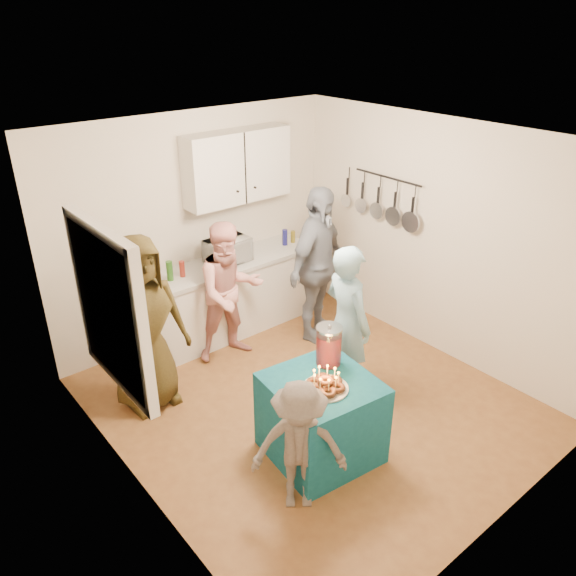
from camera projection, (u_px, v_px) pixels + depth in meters
floor at (310, 402)px, 5.63m from camera, size 4.00×4.00×0.00m
ceiling at (316, 140)px, 4.47m from camera, size 4.00×4.00×0.00m
back_wall at (196, 227)px, 6.43m from camera, size 3.60×3.60×0.00m
left_wall at (126, 357)px, 4.02m from camera, size 4.00×4.00×0.00m
right_wall at (436, 240)px, 6.08m from camera, size 4.00×4.00×0.00m
window_night at (108, 310)px, 4.13m from camera, size 0.04×1.00×1.20m
counter at (229, 298)px, 6.72m from camera, size 2.20×0.58×0.86m
countertop at (227, 264)px, 6.52m from camera, size 2.24×0.62×0.05m
upper_cabinet at (237, 166)px, 6.32m from camera, size 1.30×0.30×0.80m
pot_rack at (385, 199)px, 6.38m from camera, size 0.12×1.00×0.60m
microwave at (228, 251)px, 6.46m from camera, size 0.51×0.35×0.28m
party_table at (321, 418)px, 4.83m from camera, size 0.94×0.94×0.76m
donut_cake at (326, 380)px, 4.53m from camera, size 0.38×0.38×0.18m
punch_jar at (329, 346)px, 4.84m from camera, size 0.22×0.22×0.34m
man_birthday at (347, 323)px, 5.43m from camera, size 0.44×0.62×1.62m
woman_back_left at (143, 324)px, 5.26m from camera, size 0.87×0.57×1.77m
woman_back_center at (230, 292)px, 6.08m from camera, size 0.87×0.74×1.58m
woman_back_right at (317, 266)px, 6.37m from camera, size 1.17×0.79×1.85m
child_near_left at (299, 447)px, 4.24m from camera, size 0.84×0.79×1.14m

